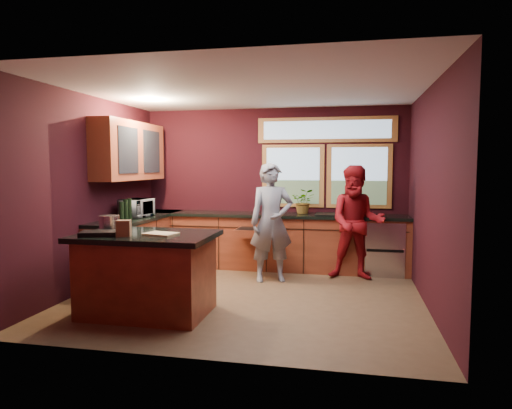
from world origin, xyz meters
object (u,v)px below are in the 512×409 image
(person_grey, at_px, (271,222))
(person_red, at_px, (357,223))
(stock_pot, at_px, (109,223))
(cutting_board, at_px, (161,234))
(island, at_px, (147,273))

(person_grey, bearing_deg, person_red, -2.46)
(person_grey, distance_m, stock_pot, 2.37)
(cutting_board, distance_m, stock_pot, 0.78)
(person_red, xyz_separation_m, cutting_board, (-2.20, -2.21, 0.09))
(cutting_board, bearing_deg, person_red, 45.12)
(person_grey, relative_size, cutting_board, 5.05)
(cutting_board, bearing_deg, person_grey, 62.48)
(person_red, xyz_separation_m, stock_pot, (-2.95, -2.01, 0.17))
(person_grey, distance_m, cutting_board, 2.08)
(person_grey, height_order, person_red, person_grey)
(person_grey, relative_size, person_red, 1.02)
(island, distance_m, person_grey, 2.17)
(person_red, bearing_deg, island, -136.90)
(person_grey, bearing_deg, stock_pot, -155.24)
(cutting_board, relative_size, stock_pot, 1.46)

